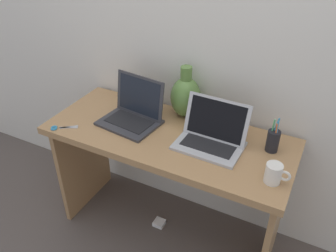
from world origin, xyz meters
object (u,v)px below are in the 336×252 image
Objects in this scene: laptop_left at (134,110)px; coffee_mug at (274,174)px; laptop_right at (212,134)px; power_brick at (159,223)px; green_vase at (186,96)px; pen_cup at (273,140)px; scissors at (59,128)px.

laptop_left reaches higher than coffee_mug.
power_brick is at bearing -176.10° from laptop_right.
power_brick is at bearing 168.82° from coffee_mug.
laptop_left is at bearing -142.10° from green_vase.
pen_cup is (-0.06, 0.23, 0.01)m from coffee_mug.
green_vase reaches higher than laptop_left.
laptop_right is 4.87× the size of power_brick.
laptop_left is 1.13× the size of green_vase.
green_vase is (-0.24, 0.19, 0.06)m from laptop_right.
power_brick is at bearing -107.86° from green_vase.
scissors reaches higher than power_brick.
laptop_left is at bearing 168.90° from coffee_mug.
power_brick is (-0.31, -0.02, -0.80)m from laptop_right.
laptop_left reaches higher than laptop_right.
laptop_left is 0.84m from coffee_mug.
scissors is (-0.33, -0.26, -0.06)m from laptop_left.
green_vase is 0.72m from scissors.
green_vase is at bearing 72.14° from power_brick.
power_brick is at bearing 25.27° from scissors.
green_vase is 0.90m from power_brick.
laptop_right is 0.30m from pen_cup.
green_vase is at bearing 38.49° from scissors.
laptop_right is 2.53× the size of scissors.
green_vase reaches higher than pen_cup.
pen_cup reaches higher than scissors.
pen_cup is at bearing 9.53° from power_brick.
scissors is 1.92× the size of power_brick.
laptop_left is at bearing 178.77° from laptop_right.
green_vase is 0.54m from pen_cup.
pen_cup is (0.29, 0.08, 0.00)m from laptop_right.
power_brick is at bearing -170.47° from pen_cup.
coffee_mug is (0.59, -0.34, -0.08)m from green_vase.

